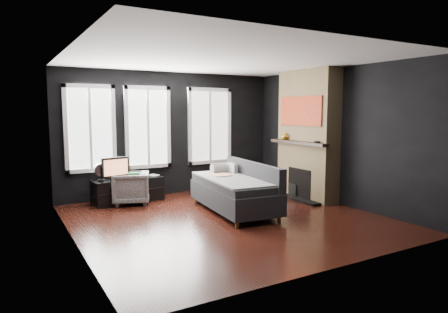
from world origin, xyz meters
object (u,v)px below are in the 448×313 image
armchair (131,186)px  media_console (128,190)px  book (150,171)px  mug (146,174)px  monitor (115,167)px  sofa (234,187)px  mantel_vase (285,136)px

armchair → media_console: (-0.01, 0.15, -0.11)m
media_console → book: (0.48, 0.07, 0.36)m
mug → book: book is taller
monitor → book: 0.77m
sofa → monitor: (-1.74, 1.66, 0.29)m
sofa → mantel_vase: (1.69, 0.66, 0.86)m
armchair → mug: armchair is taller
media_console → mug: mug is taller
armchair → monitor: size_ratio=1.22×
book → armchair: bearing=-155.5°
mug → mantel_vase: bearing=-21.1°
sofa → book: (-0.99, 1.77, 0.15)m
armchair → book: size_ratio=2.94×
monitor → book: size_ratio=2.41×
sofa → monitor: monitor is taller
sofa → media_console: (-1.48, 1.71, -0.21)m
media_console → monitor: bearing=-175.4°
armchair → monitor: bearing=-89.5°
sofa → book: size_ratio=8.78×
media_console → mantel_vase: (3.16, -1.05, 1.07)m
sofa → mantel_vase: bearing=27.1°
armchair → book: (0.47, 0.22, 0.25)m
sofa → mantel_vase: size_ratio=11.88×
media_console → mantel_vase: 3.50m
sofa → mug: bearing=128.1°
mug → monitor: bearing=-173.4°
armchair → media_console: 0.19m
armchair → mantel_vase: bearing=94.4°
media_console → book: 0.61m
mantel_vase → armchair: bearing=164.1°
monitor → mantel_vase: bearing=-27.8°
media_console → monitor: 0.57m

